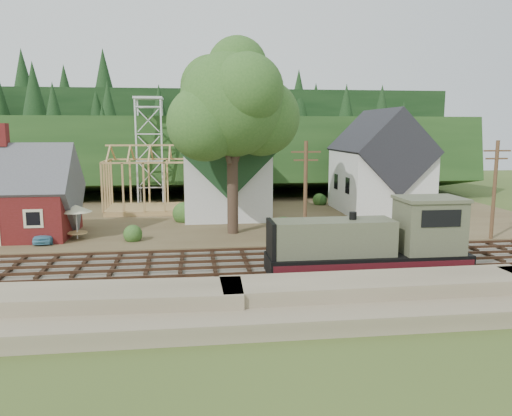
{
  "coord_description": "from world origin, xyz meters",
  "views": [
    {
      "loc": [
        -1.27,
        -30.56,
        8.85
      ],
      "look_at": [
        3.43,
        6.0,
        3.0
      ],
      "focal_mm": 35.0,
      "sensor_mm": 36.0,
      "label": 1
    }
  ],
  "objects": [
    {
      "name": "depot",
      "position": [
        -16.0,
        11.0,
        3.21
      ],
      "size": [
        10.8,
        7.41,
        9.0
      ],
      "color": "#541613",
      "rests_on": "village_flat"
    },
    {
      "name": "hillside",
      "position": [
        0.0,
        42.0,
        0.0
      ],
      "size": [
        70.0,
        28.96,
        12.74
      ],
      "primitive_type": "cube",
      "rotation": [
        -0.17,
        0.0,
        0.0
      ],
      "color": "#1E3F19",
      "rests_on": "ground"
    },
    {
      "name": "lattice_tower",
      "position": [
        -6.0,
        28.0,
        10.03
      ],
      "size": [
        3.2,
        3.2,
        12.12
      ],
      "color": "silver",
      "rests_on": "village_flat"
    },
    {
      "name": "railroad_bed",
      "position": [
        0.0,
        0.0,
        0.08
      ],
      "size": [
        64.0,
        11.0,
        0.16
      ],
      "primitive_type": "cube",
      "color": "#726B5B",
      "rests_on": "ground"
    },
    {
      "name": "patio_set",
      "position": [
        -10.33,
        9.29,
        2.6
      ],
      "size": [
        2.43,
        2.43,
        2.71
      ],
      "color": "silver",
      "rests_on": "village_flat"
    },
    {
      "name": "farmhouse",
      "position": [
        18.0,
        19.0,
        4.87
      ],
      "size": [
        8.4,
        10.8,
        10.6
      ],
      "color": "silver",
      "rests_on": "village_flat"
    },
    {
      "name": "church",
      "position": [
        2.0,
        19.68,
        5.18
      ],
      "size": [
        8.4,
        15.17,
        13.0
      ],
      "color": "silver",
      "rests_on": "village_flat"
    },
    {
      "name": "village_flat",
      "position": [
        0.0,
        18.0,
        0.15
      ],
      "size": [
        64.0,
        26.0,
        0.3
      ],
      "primitive_type": "cube",
      "color": "brown",
      "rests_on": "ground"
    },
    {
      "name": "ridge",
      "position": [
        0.0,
        58.0,
        0.0
      ],
      "size": [
        80.0,
        20.0,
        12.0
      ],
      "primitive_type": "cube",
      "color": "black",
      "rests_on": "ground"
    },
    {
      "name": "ground",
      "position": [
        0.0,
        0.0,
        0.0
      ],
      "size": [
        140.0,
        140.0,
        0.0
      ],
      "primitive_type": "plane",
      "color": "#384C1E",
      "rests_on": "ground"
    },
    {
      "name": "timber_frame",
      "position": [
        -6.0,
        22.0,
        3.27
      ],
      "size": [
        8.2,
        6.2,
        6.99
      ],
      "color": "tan",
      "rests_on": "village_flat"
    },
    {
      "name": "car_blue",
      "position": [
        -12.41,
        8.61,
        0.9
      ],
      "size": [
        1.44,
        3.55,
        1.21
      ],
      "primitive_type": "imported",
      "rotation": [
        0.0,
        0.0,
        0.0
      ],
      "color": "#61B3D1",
      "rests_on": "village_flat"
    },
    {
      "name": "telegraph_pole_far",
      "position": [
        22.0,
        5.2,
        4.25
      ],
      "size": [
        2.2,
        0.28,
        8.0
      ],
      "color": "#4C331E",
      "rests_on": "ground"
    },
    {
      "name": "telegraph_pole_near",
      "position": [
        7.0,
        5.2,
        4.25
      ],
      "size": [
        2.2,
        0.28,
        8.0
      ],
      "color": "#4C331E",
      "rests_on": "ground"
    },
    {
      "name": "car_red",
      "position": [
        24.29,
        17.47,
        0.94
      ],
      "size": [
        5.08,
        3.75,
        1.28
      ],
      "primitive_type": "imported",
      "rotation": [
        0.0,
        0.0,
        1.17
      ],
      "color": "#A80D13",
      "rests_on": "village_flat"
    },
    {
      "name": "big_tree",
      "position": [
        2.17,
        10.08,
        10.22
      ],
      "size": [
        10.9,
        8.4,
        14.7
      ],
      "color": "#38281E",
      "rests_on": "village_flat"
    },
    {
      "name": "embankment",
      "position": [
        0.0,
        -8.5,
        0.0
      ],
      "size": [
        64.0,
        5.0,
        1.6
      ],
      "primitive_type": "cube",
      "color": "#7F7259",
      "rests_on": "ground"
    },
    {
      "name": "locomotive",
      "position": [
        9.39,
        -3.0,
        2.09
      ],
      "size": [
        11.78,
        2.94,
        4.72
      ],
      "color": "black",
      "rests_on": "railroad_bed"
    }
  ]
}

